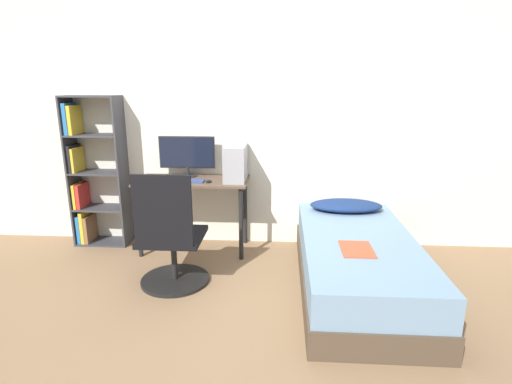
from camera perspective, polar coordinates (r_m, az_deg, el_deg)
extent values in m
plane|color=#846647|center=(3.21, -6.88, -16.41)|extent=(14.00, 14.00, 0.00)
cube|color=silver|center=(4.20, -3.79, 9.27)|extent=(8.00, 0.05, 2.50)
cube|color=brown|center=(4.06, -9.04, 1.60)|extent=(1.12, 0.53, 0.02)
cylinder|color=black|center=(4.11, -16.41, -4.12)|extent=(0.04, 0.04, 0.73)
cylinder|color=black|center=(3.88, -2.15, -4.62)|extent=(0.04, 0.04, 0.73)
cylinder|color=black|center=(4.49, -14.58, -2.36)|extent=(0.04, 0.04, 0.73)
cylinder|color=black|center=(4.29, -1.57, -2.70)|extent=(0.04, 0.04, 0.73)
cube|color=#38383D|center=(4.62, -24.67, 2.62)|extent=(0.02, 0.29, 1.57)
cube|color=#38383D|center=(4.39, -18.43, 2.64)|extent=(0.02, 0.29, 1.57)
cube|color=#38383D|center=(4.71, -20.72, -6.62)|extent=(0.52, 0.29, 0.02)
cube|color=#38383D|center=(4.59, -21.17, -2.10)|extent=(0.52, 0.29, 0.02)
cube|color=#38383D|center=(4.50, -21.63, 2.64)|extent=(0.52, 0.29, 0.02)
cube|color=#38383D|center=(4.44, -22.11, 7.53)|extent=(0.52, 0.29, 0.02)
cube|color=#38383D|center=(4.41, -22.62, 12.53)|extent=(0.52, 0.29, 0.02)
cube|color=#2870B7|center=(4.76, -23.47, -4.64)|extent=(0.04, 0.25, 0.30)
cube|color=gold|center=(4.73, -23.05, -4.42)|extent=(0.04, 0.25, 0.34)
cube|color=brown|center=(4.72, -22.57, -4.76)|extent=(0.04, 0.25, 0.29)
cube|color=gold|center=(4.66, -23.97, -0.37)|extent=(0.03, 0.25, 0.26)
cube|color=red|center=(4.64, -23.51, -0.41)|extent=(0.04, 0.25, 0.25)
cube|color=black|center=(4.58, -24.50, 4.44)|extent=(0.03, 0.25, 0.28)
cube|color=gold|center=(4.56, -24.11, 4.27)|extent=(0.03, 0.25, 0.25)
cube|color=#2870B7|center=(4.53, -25.00, 9.48)|extent=(0.04, 0.25, 0.31)
cube|color=gold|center=(4.51, -24.46, 9.37)|extent=(0.04, 0.25, 0.29)
cylinder|color=black|center=(3.66, -11.45, -12.18)|extent=(0.59, 0.59, 0.03)
cylinder|color=black|center=(3.57, -11.61, -9.32)|extent=(0.05, 0.05, 0.37)
cube|color=black|center=(3.49, -11.79, -6.25)|extent=(0.52, 0.52, 0.04)
cube|color=black|center=(3.17, -13.22, -2.64)|extent=(0.46, 0.04, 0.57)
cube|color=#4C3D2D|center=(3.56, 14.11, -11.57)|extent=(0.93, 1.97, 0.20)
cube|color=#708EA8|center=(3.47, 14.35, -8.21)|extent=(0.91, 1.93, 0.25)
ellipsoid|color=navy|center=(4.08, 12.73, -1.89)|extent=(0.71, 0.36, 0.11)
cube|color=#B24C2D|center=(3.16, 14.20, -7.92)|extent=(0.24, 0.32, 0.01)
cylinder|color=black|center=(4.22, -9.70, 2.30)|extent=(0.19, 0.19, 0.01)
cylinder|color=black|center=(4.21, -9.73, 2.95)|extent=(0.04, 0.04, 0.09)
cube|color=black|center=(4.18, -9.83, 5.61)|extent=(0.58, 0.01, 0.33)
cube|color=black|center=(4.17, -9.86, 5.59)|extent=(0.56, 0.01, 0.31)
cube|color=#33477A|center=(3.97, -10.50, 1.55)|extent=(0.42, 0.12, 0.02)
cube|color=#99999E|center=(3.98, -2.92, 4.21)|extent=(0.21, 0.43, 0.35)
ellipsoid|color=black|center=(3.92, -6.77, 1.51)|extent=(0.06, 0.09, 0.02)
cube|color=#B7B7BC|center=(4.25, -15.17, 2.06)|extent=(0.07, 0.14, 0.01)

